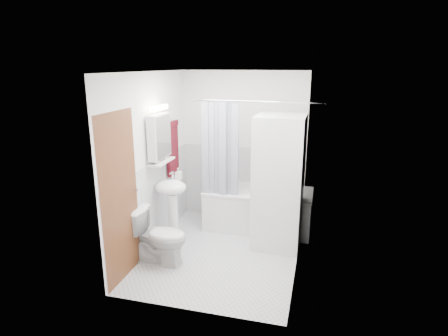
% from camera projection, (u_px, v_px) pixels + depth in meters
% --- Properties ---
extents(floor, '(2.60, 2.60, 0.00)m').
position_uv_depth(floor, '(223.00, 252.00, 5.13)').
color(floor, silver).
rests_on(floor, ground).
extents(room_walls, '(2.60, 2.60, 2.60)m').
position_uv_depth(room_walls, '(222.00, 146.00, 4.73)').
color(room_walls, white).
rests_on(room_walls, ground).
extents(wainscot, '(1.98, 2.58, 2.58)m').
position_uv_depth(wainscot, '(228.00, 204.00, 5.24)').
color(wainscot, white).
rests_on(wainscot, ground).
extents(door, '(0.05, 2.00, 2.00)m').
position_uv_depth(door, '(136.00, 190.00, 4.58)').
color(door, brown).
rests_on(door, ground).
extents(bathtub, '(1.63, 0.77, 0.62)m').
position_uv_depth(bathtub, '(258.00, 207.00, 5.81)').
color(bathtub, white).
rests_on(bathtub, ground).
extents(tub_spout, '(0.04, 0.12, 0.04)m').
position_uv_depth(tub_spout, '(275.00, 166.00, 5.91)').
color(tub_spout, silver).
rests_on(tub_spout, room_walls).
extents(curtain_rod, '(1.81, 0.02, 0.02)m').
position_uv_depth(curtain_rod, '(257.00, 101.00, 5.07)').
color(curtain_rod, silver).
rests_on(curtain_rod, room_walls).
extents(shower_curtain, '(0.55, 0.02, 1.45)m').
position_uv_depth(shower_curtain, '(220.00, 153.00, 5.40)').
color(shower_curtain, '#121840').
rests_on(shower_curtain, curtain_rod).
extents(sink, '(0.44, 0.37, 1.04)m').
position_uv_depth(sink, '(171.00, 197.00, 5.19)').
color(sink, white).
rests_on(sink, ground).
extents(medicine_cabinet, '(0.13, 0.50, 0.71)m').
position_uv_depth(medicine_cabinet, '(159.00, 135.00, 5.03)').
color(medicine_cabinet, white).
rests_on(medicine_cabinet, room_walls).
extents(shelf, '(0.18, 0.54, 0.02)m').
position_uv_depth(shelf, '(162.00, 162.00, 5.12)').
color(shelf, silver).
rests_on(shelf, room_walls).
extents(shower_caddy, '(0.22, 0.06, 0.02)m').
position_uv_depth(shower_caddy, '(279.00, 153.00, 5.83)').
color(shower_caddy, silver).
rests_on(shower_caddy, room_walls).
extents(towel, '(0.07, 0.34, 0.83)m').
position_uv_depth(towel, '(173.00, 147.00, 5.59)').
color(towel, '#5A1115').
rests_on(towel, room_walls).
extents(washer_dryer, '(0.68, 0.67, 1.84)m').
position_uv_depth(washer_dryer, '(278.00, 182.00, 5.12)').
color(washer_dryer, white).
rests_on(washer_dryer, ground).
extents(toilet, '(0.74, 0.42, 0.72)m').
position_uv_depth(toilet, '(159.00, 236.00, 4.78)').
color(toilet, white).
rests_on(toilet, ground).
extents(soap_pump, '(0.08, 0.17, 0.08)m').
position_uv_depth(soap_pump, '(179.00, 177.00, 5.28)').
color(soap_pump, gray).
rests_on(soap_pump, sink).
extents(shelf_bottle, '(0.07, 0.18, 0.07)m').
position_uv_depth(shelf_bottle, '(157.00, 161.00, 4.97)').
color(shelf_bottle, gray).
rests_on(shelf_bottle, shelf).
extents(shelf_cup, '(0.10, 0.09, 0.10)m').
position_uv_depth(shelf_cup, '(165.00, 155.00, 5.21)').
color(shelf_cup, gray).
rests_on(shelf_cup, shelf).
extents(shampoo_a, '(0.13, 0.17, 0.13)m').
position_uv_depth(shampoo_a, '(264.00, 147.00, 5.87)').
color(shampoo_a, gray).
rests_on(shampoo_a, shower_caddy).
extents(shampoo_b, '(0.08, 0.21, 0.08)m').
position_uv_depth(shampoo_b, '(272.00, 149.00, 5.85)').
color(shampoo_b, '#2969A7').
rests_on(shampoo_b, shower_caddy).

